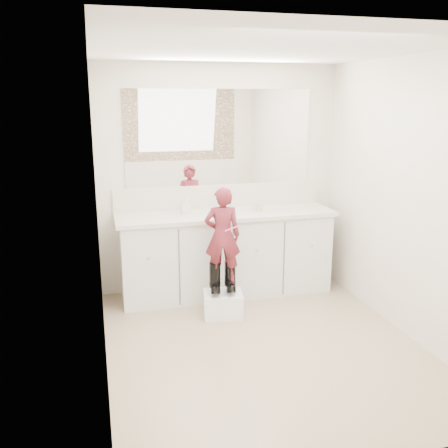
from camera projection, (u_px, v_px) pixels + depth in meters
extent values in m
plane|color=#8C765C|center=(263.00, 345.00, 4.26)|extent=(3.00, 3.00, 0.00)
plane|color=white|center=(269.00, 49.00, 3.67)|extent=(3.00, 3.00, 0.00)
plane|color=beige|center=(219.00, 179.00, 5.37)|extent=(2.60, 0.00, 2.60)
plane|color=beige|center=(363.00, 268.00, 2.56)|extent=(2.60, 0.00, 2.60)
plane|color=beige|center=(98.00, 217.00, 3.64)|extent=(0.00, 3.00, 3.00)
plane|color=beige|center=(409.00, 199.00, 4.28)|extent=(0.00, 3.00, 3.00)
cube|color=silver|center=(226.00, 255.00, 5.30)|extent=(2.20, 0.55, 0.85)
cube|color=beige|center=(226.00, 215.00, 5.18)|extent=(2.28, 0.58, 0.04)
cube|color=beige|center=(220.00, 196.00, 5.40)|extent=(2.28, 0.03, 0.25)
cube|color=white|center=(220.00, 138.00, 5.25)|extent=(2.00, 0.02, 1.00)
cube|color=#472819|center=(368.00, 181.00, 2.46)|extent=(2.00, 0.01, 1.20)
cylinder|color=silver|center=(222.00, 205.00, 5.32)|extent=(0.08, 0.08, 0.10)
imported|color=beige|center=(259.00, 206.00, 5.26)|extent=(0.12, 0.12, 0.10)
imported|color=silver|center=(185.00, 205.00, 5.12)|extent=(0.09, 0.09, 0.19)
cube|color=white|center=(223.00, 304.00, 4.81)|extent=(0.41, 0.36, 0.23)
imported|color=#AB3446|center=(222.00, 236.00, 4.66)|extent=(0.37, 0.28, 0.93)
cylinder|color=pink|center=(232.00, 228.00, 4.58)|extent=(0.14, 0.04, 0.06)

